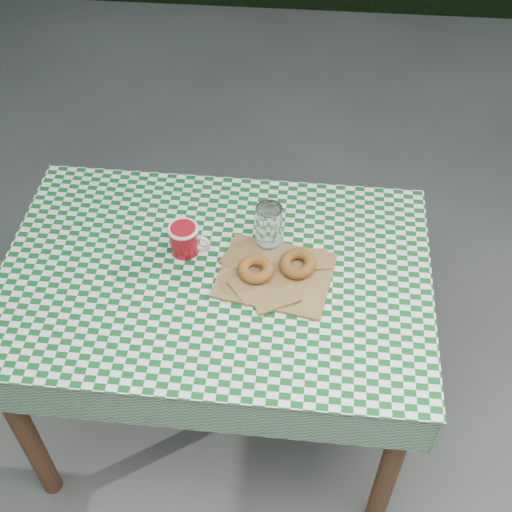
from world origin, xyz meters
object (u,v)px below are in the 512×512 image
Objects in this scene: table at (220,352)px; coffee_mug at (184,239)px; drinking_glass at (269,226)px; paper_bag at (275,274)px.

coffee_mug is at bearing 141.80° from table.
coffee_mug is 1.19× the size of drinking_glass.
drinking_glass reaches higher than paper_bag.
coffee_mug is at bearing -167.59° from drinking_glass.
table is 0.49m from drinking_glass.
drinking_glass is (0.14, 0.13, 0.45)m from table.
drinking_glass reaches higher than table.
paper_bag is at bearing 1.26° from table.
drinking_glass is at bearing 102.97° from paper_bag.
table is 8.66× the size of drinking_glass.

